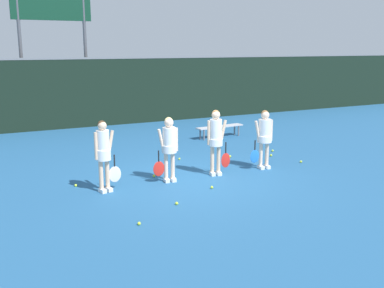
{
  "coord_description": "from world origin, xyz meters",
  "views": [
    {
      "loc": [
        -5.05,
        -10.05,
        3.37
      ],
      "look_at": [
        -0.04,
        0.0,
        0.92
      ],
      "focal_mm": 42.0,
      "sensor_mm": 36.0,
      "label": 1
    }
  ],
  "objects_px": {
    "tennis_ball_2": "(139,223)",
    "tennis_ball_10": "(273,151)",
    "scoreboard": "(52,22)",
    "tennis_ball_4": "(271,155)",
    "tennis_ball_1": "(212,187)",
    "tennis_ball_0": "(301,162)",
    "player_2": "(216,137)",
    "player_3": "(264,134)",
    "player_1": "(169,144)",
    "tennis_ball_6": "(159,167)",
    "bench_courtside": "(220,128)",
    "tennis_ball_8": "(154,176)",
    "tennis_ball_3": "(179,159)",
    "tennis_ball_5": "(76,185)",
    "tennis_ball_7": "(230,156)",
    "player_0": "(104,151)",
    "tennis_ball_9": "(177,203)"
  },
  "relations": [
    {
      "from": "tennis_ball_4",
      "to": "tennis_ball_10",
      "type": "bearing_deg",
      "value": 49.24
    },
    {
      "from": "scoreboard",
      "to": "tennis_ball_3",
      "type": "distance_m",
      "value": 9.18
    },
    {
      "from": "tennis_ball_5",
      "to": "tennis_ball_4",
      "type": "bearing_deg",
      "value": 3.71
    },
    {
      "from": "player_0",
      "to": "tennis_ball_1",
      "type": "height_order",
      "value": "player_0"
    },
    {
      "from": "scoreboard",
      "to": "tennis_ball_6",
      "type": "bearing_deg",
      "value": -81.72
    },
    {
      "from": "tennis_ball_7",
      "to": "tennis_ball_0",
      "type": "bearing_deg",
      "value": -43.78
    },
    {
      "from": "tennis_ball_5",
      "to": "player_2",
      "type": "bearing_deg",
      "value": -9.71
    },
    {
      "from": "player_2",
      "to": "tennis_ball_5",
      "type": "height_order",
      "value": "player_2"
    },
    {
      "from": "scoreboard",
      "to": "tennis_ball_5",
      "type": "height_order",
      "value": "scoreboard"
    },
    {
      "from": "tennis_ball_1",
      "to": "tennis_ball_10",
      "type": "xyz_separation_m",
      "value": [
        3.67,
        2.53,
        0.0
      ]
    },
    {
      "from": "tennis_ball_2",
      "to": "tennis_ball_8",
      "type": "relative_size",
      "value": 0.93
    },
    {
      "from": "scoreboard",
      "to": "tennis_ball_2",
      "type": "bearing_deg",
      "value": -93.25
    },
    {
      "from": "tennis_ball_4",
      "to": "tennis_ball_8",
      "type": "bearing_deg",
      "value": -173.31
    },
    {
      "from": "tennis_ball_1",
      "to": "tennis_ball_7",
      "type": "xyz_separation_m",
      "value": [
        2.01,
        2.47,
        0.0
      ]
    },
    {
      "from": "tennis_ball_5",
      "to": "tennis_ball_7",
      "type": "bearing_deg",
      "value": 9.74
    },
    {
      "from": "tennis_ball_3",
      "to": "tennis_ball_10",
      "type": "distance_m",
      "value": 3.21
    },
    {
      "from": "tennis_ball_4",
      "to": "player_3",
      "type": "bearing_deg",
      "value": -134.79
    },
    {
      "from": "player_1",
      "to": "player_2",
      "type": "bearing_deg",
      "value": 6.06
    },
    {
      "from": "bench_courtside",
      "to": "player_3",
      "type": "height_order",
      "value": "player_3"
    },
    {
      "from": "player_0",
      "to": "tennis_ball_2",
      "type": "relative_size",
      "value": 25.9
    },
    {
      "from": "tennis_ball_2",
      "to": "player_2",
      "type": "bearing_deg",
      "value": 38.03
    },
    {
      "from": "tennis_ball_9",
      "to": "player_1",
      "type": "bearing_deg",
      "value": 71.6
    },
    {
      "from": "tennis_ball_0",
      "to": "tennis_ball_9",
      "type": "distance_m",
      "value": 5.06
    },
    {
      "from": "player_1",
      "to": "tennis_ball_8",
      "type": "bearing_deg",
      "value": 118.73
    },
    {
      "from": "tennis_ball_2",
      "to": "tennis_ball_6",
      "type": "xyz_separation_m",
      "value": [
        1.91,
        3.64,
        0.0
      ]
    },
    {
      "from": "player_3",
      "to": "tennis_ball_0",
      "type": "relative_size",
      "value": 24.53
    },
    {
      "from": "tennis_ball_4",
      "to": "tennis_ball_3",
      "type": "bearing_deg",
      "value": 162.39
    },
    {
      "from": "tennis_ball_1",
      "to": "tennis_ball_5",
      "type": "xyz_separation_m",
      "value": [
        -2.91,
        1.62,
        -0.0
      ]
    },
    {
      "from": "scoreboard",
      "to": "tennis_ball_9",
      "type": "xyz_separation_m",
      "value": [
        0.43,
        -11.36,
        -4.33
      ]
    },
    {
      "from": "player_2",
      "to": "tennis_ball_6",
      "type": "distance_m",
      "value": 1.97
    },
    {
      "from": "tennis_ball_2",
      "to": "tennis_ball_10",
      "type": "distance_m",
      "value": 7.16
    },
    {
      "from": "tennis_ball_5",
      "to": "tennis_ball_10",
      "type": "relative_size",
      "value": 0.97
    },
    {
      "from": "tennis_ball_3",
      "to": "bench_courtside",
      "type": "bearing_deg",
      "value": 41.02
    },
    {
      "from": "tennis_ball_8",
      "to": "tennis_ball_9",
      "type": "xyz_separation_m",
      "value": [
        -0.34,
        -2.19,
        -0.0
      ]
    },
    {
      "from": "bench_courtside",
      "to": "player_3",
      "type": "distance_m",
      "value": 4.54
    },
    {
      "from": "tennis_ball_1",
      "to": "tennis_ball_0",
      "type": "bearing_deg",
      "value": 15.52
    },
    {
      "from": "player_3",
      "to": "tennis_ball_0",
      "type": "bearing_deg",
      "value": 6.7
    },
    {
      "from": "scoreboard",
      "to": "player_1",
      "type": "xyz_separation_m",
      "value": [
        0.99,
        -9.69,
        -3.38
      ]
    },
    {
      "from": "player_1",
      "to": "tennis_ball_6",
      "type": "bearing_deg",
      "value": 86.02
    },
    {
      "from": "tennis_ball_1",
      "to": "tennis_ball_3",
      "type": "distance_m",
      "value": 2.94
    },
    {
      "from": "bench_courtside",
      "to": "player_0",
      "type": "xyz_separation_m",
      "value": [
        -5.66,
        -4.4,
        0.62
      ]
    },
    {
      "from": "tennis_ball_3",
      "to": "tennis_ball_8",
      "type": "xyz_separation_m",
      "value": [
        -1.37,
        -1.36,
        0.0
      ]
    },
    {
      "from": "player_2",
      "to": "tennis_ball_1",
      "type": "distance_m",
      "value": 1.58
    },
    {
      "from": "scoreboard",
      "to": "tennis_ball_4",
      "type": "distance_m",
      "value": 10.87
    },
    {
      "from": "player_1",
      "to": "tennis_ball_4",
      "type": "xyz_separation_m",
      "value": [
        3.91,
        1.0,
        -0.95
      ]
    },
    {
      "from": "tennis_ball_1",
      "to": "tennis_ball_8",
      "type": "height_order",
      "value": "tennis_ball_8"
    },
    {
      "from": "player_3",
      "to": "tennis_ball_1",
      "type": "xyz_separation_m",
      "value": [
        -2.2,
        -0.98,
        -0.95
      ]
    },
    {
      "from": "player_1",
      "to": "scoreboard",
      "type": "bearing_deg",
      "value": 102.34
    },
    {
      "from": "tennis_ball_6",
      "to": "player_1",
      "type": "bearing_deg",
      "value": -100.49
    },
    {
      "from": "bench_courtside",
      "to": "tennis_ball_0",
      "type": "height_order",
      "value": "bench_courtside"
    }
  ]
}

